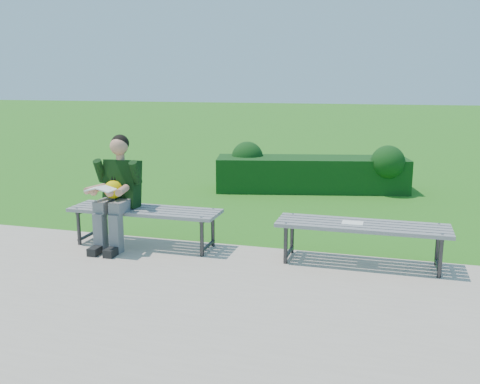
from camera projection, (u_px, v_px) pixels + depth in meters
name	position (u px, v px, depth m)	size (l,w,h in m)	color
ground	(268.00, 249.00, 6.30)	(80.00, 80.00, 0.00)	#177915
walkway	(223.00, 308.00, 4.65)	(30.00, 3.50, 0.02)	beige
hedge	(312.00, 171.00, 9.58)	(3.47, 1.57, 0.86)	#0F370F
bench_left	(145.00, 213.00, 6.30)	(1.80, 0.50, 0.46)	gray
bench_right	(362.00, 229.00, 5.65)	(1.80, 0.50, 0.46)	gray
seated_boy	(117.00, 189.00, 6.24)	(0.56, 0.76, 1.31)	slate
paper_sheet	(353.00, 223.00, 5.66)	(0.22, 0.16, 0.01)	white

